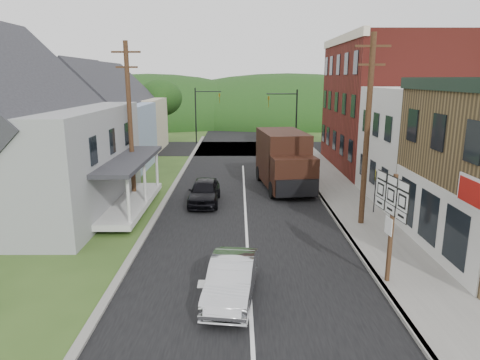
{
  "coord_description": "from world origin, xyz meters",
  "views": [
    {
      "loc": [
        -0.38,
        -16.26,
        7.02
      ],
      "look_at": [
        -0.3,
        3.9,
        2.2
      ],
      "focal_mm": 32.0,
      "sensor_mm": 36.0,
      "label": 1
    }
  ],
  "objects_px": {
    "dark_sedan": "(204,192)",
    "warning_sign": "(375,185)",
    "route_sign_cluster": "(391,213)",
    "silver_sedan": "(232,279)",
    "delivery_van": "(284,160)"
  },
  "relations": [
    {
      "from": "silver_sedan",
      "to": "dark_sedan",
      "type": "xyz_separation_m",
      "value": [
        -1.72,
        10.84,
        0.04
      ]
    },
    {
      "from": "delivery_van",
      "to": "warning_sign",
      "type": "relative_size",
      "value": 2.92
    },
    {
      "from": "dark_sedan",
      "to": "route_sign_cluster",
      "type": "xyz_separation_m",
      "value": [
        7.06,
        -9.92,
        1.9
      ]
    },
    {
      "from": "silver_sedan",
      "to": "warning_sign",
      "type": "distance_m",
      "value": 11.41
    },
    {
      "from": "dark_sedan",
      "to": "warning_sign",
      "type": "height_order",
      "value": "warning_sign"
    },
    {
      "from": "delivery_van",
      "to": "dark_sedan",
      "type": "bearing_deg",
      "value": -152.01
    },
    {
      "from": "dark_sedan",
      "to": "route_sign_cluster",
      "type": "height_order",
      "value": "route_sign_cluster"
    },
    {
      "from": "delivery_van",
      "to": "warning_sign",
      "type": "bearing_deg",
      "value": -60.75
    },
    {
      "from": "dark_sedan",
      "to": "warning_sign",
      "type": "distance_m",
      "value": 9.32
    },
    {
      "from": "silver_sedan",
      "to": "route_sign_cluster",
      "type": "height_order",
      "value": "route_sign_cluster"
    },
    {
      "from": "warning_sign",
      "to": "dark_sedan",
      "type": "bearing_deg",
      "value": -173.37
    },
    {
      "from": "dark_sedan",
      "to": "route_sign_cluster",
      "type": "bearing_deg",
      "value": -53.93
    },
    {
      "from": "silver_sedan",
      "to": "delivery_van",
      "type": "bearing_deg",
      "value": 84.3
    },
    {
      "from": "route_sign_cluster",
      "to": "warning_sign",
      "type": "bearing_deg",
      "value": 68.81
    },
    {
      "from": "silver_sedan",
      "to": "warning_sign",
      "type": "relative_size",
      "value": 1.73
    }
  ]
}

